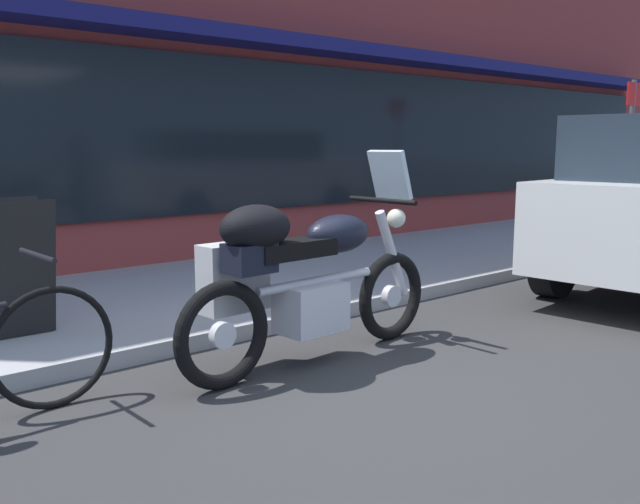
% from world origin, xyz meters
% --- Properties ---
extents(ground_plane, '(80.00, 80.00, 0.00)m').
position_xyz_m(ground_plane, '(0.00, 0.00, 0.00)').
color(ground_plane, '#2E2E2E').
extents(storefront_building, '(18.37, 0.90, 7.06)m').
position_xyz_m(storefront_building, '(5.18, 4.35, 3.45)').
color(storefront_building, '#933532').
rests_on(storefront_building, ground_plane).
extents(sidewalk_curb, '(30.00, 2.80, 0.12)m').
position_xyz_m(sidewalk_curb, '(9.00, 2.79, 0.06)').
color(sidewalk_curb, '#9B9B9B').
rests_on(sidewalk_curb, ground_plane).
extents(touring_motorcycle, '(2.17, 0.63, 1.41)m').
position_xyz_m(touring_motorcycle, '(0.03, 0.72, 0.61)').
color(touring_motorcycle, black).
rests_on(touring_motorcycle, ground_plane).
extents(sandwich_board_sign, '(0.55, 0.42, 0.96)m').
position_xyz_m(sandwich_board_sign, '(-1.35, 2.18, 0.60)').
color(sandwich_board_sign, black).
rests_on(sandwich_board_sign, sidewalk_curb).
extents(parking_sign_pole, '(0.44, 0.07, 2.23)m').
position_xyz_m(parking_sign_pole, '(7.01, 1.85, 1.45)').
color(parking_sign_pole, '#59595B').
rests_on(parking_sign_pole, sidewalk_curb).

